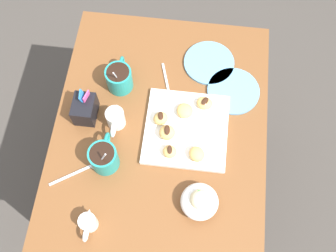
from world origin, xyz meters
name	(u,v)px	position (x,y,z in m)	size (l,w,h in m)	color
ground_plane	(163,183)	(0.00, 0.00, 0.00)	(8.00, 8.00, 0.00)	#423D38
dining_table	(161,143)	(0.00, 0.00, 0.55)	(0.89, 0.70, 0.70)	brown
pastry_plate_square	(186,130)	(0.00, -0.09, 0.71)	(0.27, 0.27, 0.02)	white
coffee_mug_teal_left	(104,157)	(-0.14, 0.16, 0.75)	(0.13, 0.09, 0.14)	teal
coffee_mug_teal_right	(119,78)	(0.14, 0.16, 0.75)	(0.13, 0.09, 0.14)	teal
cream_pitcher_white	(115,119)	(0.00, 0.15, 0.74)	(0.10, 0.06, 0.07)	white
sugar_caddy	(85,109)	(0.02, 0.25, 0.74)	(0.09, 0.07, 0.11)	black
ice_cream_bowl	(200,201)	(-0.24, -0.15, 0.74)	(0.11, 0.11, 0.09)	white
chocolate_sauce_pitcher	(88,223)	(-0.34, 0.17, 0.73)	(0.09, 0.05, 0.06)	white
saucer_sky_left	(209,63)	(0.27, -0.14, 0.71)	(0.18, 0.18, 0.01)	#66A8DB
saucer_sky_right	(233,91)	(0.16, -0.23, 0.71)	(0.18, 0.18, 0.01)	#66A8DB
loose_spoon_near_saucer	(167,88)	(0.15, -0.01, 0.70)	(0.16, 0.06, 0.01)	silver
loose_spoon_by_plate	(80,171)	(-0.18, 0.23, 0.70)	(0.10, 0.14, 0.01)	silver
beignet_0	(185,111)	(0.06, -0.07, 0.73)	(0.06, 0.05, 0.03)	#E5B260
beignet_1	(205,103)	(0.09, -0.14, 0.73)	(0.05, 0.05, 0.03)	#E5B260
chocolate_drizzle_1	(205,101)	(0.09, -0.14, 0.75)	(0.03, 0.02, 0.01)	#381E11
beignet_2	(170,152)	(-0.09, -0.04, 0.73)	(0.04, 0.04, 0.03)	#E5B260
chocolate_drizzle_2	(170,150)	(-0.09, -0.04, 0.75)	(0.03, 0.02, 0.01)	#381E11
beignet_3	(167,133)	(-0.03, -0.03, 0.74)	(0.05, 0.05, 0.04)	#E5B260
chocolate_drizzle_3	(167,130)	(-0.03, -0.03, 0.76)	(0.03, 0.02, 0.01)	#381E11
beignet_4	(160,118)	(0.02, 0.00, 0.74)	(0.04, 0.05, 0.04)	#E5B260
chocolate_drizzle_4	(160,116)	(0.02, 0.00, 0.76)	(0.03, 0.02, 0.01)	#381E11
beignet_5	(197,154)	(-0.09, -0.13, 0.73)	(0.05, 0.05, 0.03)	#E5B260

